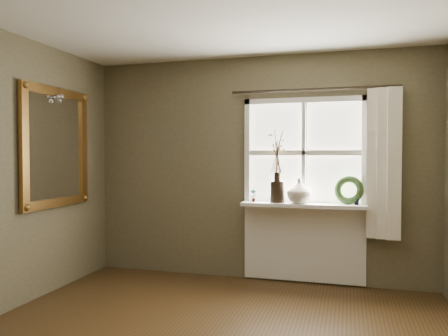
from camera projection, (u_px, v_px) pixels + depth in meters
wall_back at (257, 168)px, 5.14m from camera, size 4.00×0.10×2.60m
window_frame at (304, 153)px, 4.92m from camera, size 1.36×0.06×1.24m
window_sill at (303, 205)px, 4.83m from camera, size 1.36×0.26×0.04m
window_apron at (303, 243)px, 4.95m from camera, size 1.36×0.04×0.88m
dark_jug at (277, 192)px, 4.91m from camera, size 0.19×0.19×0.24m
cream_vase at (299, 191)px, 4.84m from camera, size 0.28×0.28×0.28m
wreath at (349, 193)px, 4.73m from camera, size 0.34×0.21×0.33m
potted_plant_left at (253, 195)px, 4.98m from camera, size 0.08×0.06×0.15m
potted_plant_right at (357, 198)px, 4.67m from camera, size 0.09×0.08×0.15m
curtain at (384, 164)px, 4.60m from camera, size 0.36×0.12×1.59m
curtain_rod at (313, 89)px, 4.81m from camera, size 1.84×0.03×0.03m
gilt_mirror at (56, 147)px, 4.64m from camera, size 0.10×1.06×1.27m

